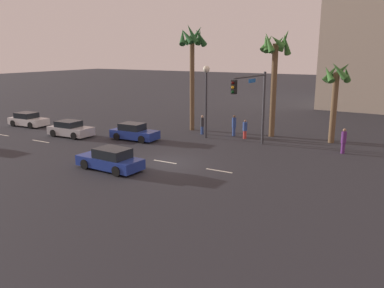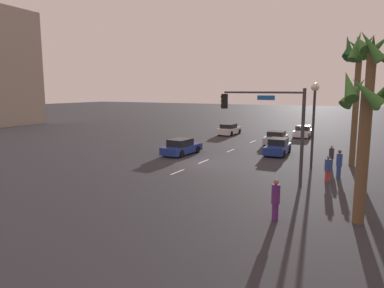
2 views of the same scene
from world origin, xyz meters
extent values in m
plane|color=#28282D|center=(0.00, 0.00, 0.00)|extent=(220.00, 220.00, 0.00)
cube|color=silver|center=(-18.00, 0.00, 0.01)|extent=(1.90, 0.14, 0.01)
cube|color=silver|center=(-12.82, 0.00, 0.01)|extent=(2.02, 0.14, 0.01)
cube|color=silver|center=(-6.18, 0.00, 0.01)|extent=(1.82, 0.14, 0.01)
cube|color=silver|center=(-0.34, 0.00, 0.01)|extent=(1.85, 0.14, 0.01)
cube|color=silver|center=(3.76, 0.00, 0.01)|extent=(1.82, 0.14, 0.01)
cube|color=#B7B7BC|center=(-12.13, 2.72, 0.51)|extent=(4.01, 1.97, 0.70)
cube|color=black|center=(-12.36, 2.71, 1.11)|extent=(1.95, 1.69, 0.51)
cylinder|color=black|center=(-10.93, 3.64, 0.32)|extent=(0.65, 0.24, 0.64)
cylinder|color=black|center=(-10.87, 1.89, 0.32)|extent=(0.65, 0.24, 0.64)
cylinder|color=black|center=(-13.38, 3.56, 0.32)|extent=(0.65, 0.24, 0.64)
cylinder|color=black|center=(-13.32, 1.81, 0.32)|extent=(0.65, 0.24, 0.64)
cube|color=navy|center=(-2.40, -3.17, 0.48)|extent=(4.48, 1.98, 0.65)
cube|color=black|center=(-2.13, -3.19, 1.11)|extent=(2.19, 1.65, 0.59)
cylinder|color=black|center=(-3.80, -3.93, 0.32)|extent=(0.65, 0.25, 0.64)
cylinder|color=black|center=(-3.72, -2.28, 0.32)|extent=(0.65, 0.25, 0.64)
cylinder|color=black|center=(-1.08, -4.07, 0.32)|extent=(0.65, 0.25, 0.64)
cylinder|color=black|center=(-0.99, -2.41, 0.32)|extent=(0.65, 0.25, 0.64)
cube|color=navy|center=(-6.35, 4.40, 0.50)|extent=(4.15, 1.85, 0.69)
cube|color=black|center=(-6.60, 4.39, 1.13)|extent=(2.02, 1.56, 0.56)
cylinder|color=black|center=(-5.12, 5.24, 0.32)|extent=(0.65, 0.25, 0.64)
cylinder|color=black|center=(-5.06, 3.66, 0.32)|extent=(0.65, 0.25, 0.64)
cylinder|color=black|center=(-7.65, 5.14, 0.32)|extent=(0.65, 0.25, 0.64)
cylinder|color=black|center=(-7.59, 3.56, 0.32)|extent=(0.65, 0.25, 0.64)
cube|color=silver|center=(-19.52, 4.08, 0.50)|extent=(4.07, 1.98, 0.67)
cube|color=black|center=(-19.76, 4.06, 1.10)|extent=(1.99, 1.66, 0.53)
cylinder|color=black|center=(-18.33, 4.98, 0.32)|extent=(0.65, 0.25, 0.64)
cylinder|color=black|center=(-18.24, 3.30, 0.32)|extent=(0.65, 0.25, 0.64)
cylinder|color=black|center=(-20.79, 4.86, 0.32)|extent=(0.65, 0.25, 0.64)
cylinder|color=black|center=(-20.71, 3.17, 0.32)|extent=(0.65, 0.25, 0.64)
cylinder|color=#38383D|center=(3.55, 8.32, 2.89)|extent=(0.20, 0.20, 5.79)
cylinder|color=#38383D|center=(3.38, 5.78, 5.54)|extent=(0.46, 5.08, 0.12)
cube|color=black|center=(3.21, 3.24, 4.96)|extent=(0.34, 0.34, 0.95)
sphere|color=#360503|center=(3.20, 3.06, 5.26)|extent=(0.20, 0.20, 0.20)
sphere|color=orange|center=(3.20, 3.06, 4.96)|extent=(0.20, 0.20, 0.20)
sphere|color=black|center=(3.20, 3.06, 4.66)|extent=(0.20, 0.20, 0.20)
cube|color=#1959B2|center=(3.40, 6.03, 5.22)|extent=(0.11, 1.10, 0.28)
cylinder|color=#2D2D33|center=(-1.50, 8.10, 2.80)|extent=(0.18, 0.18, 5.60)
sphere|color=#F2EACC|center=(-1.50, 8.10, 5.88)|extent=(0.56, 0.56, 0.56)
cylinder|color=#2D478C|center=(0.25, 10.11, 0.39)|extent=(0.33, 0.33, 0.78)
cylinder|color=#2D478C|center=(0.25, 10.11, 1.20)|extent=(0.44, 0.44, 0.85)
sphere|color=brown|center=(0.25, 10.11, 1.74)|extent=(0.23, 0.23, 0.23)
cylinder|color=#2D478C|center=(-2.53, 9.32, 0.36)|extent=(0.35, 0.35, 0.73)
cylinder|color=#333338|center=(-2.53, 9.32, 1.12)|extent=(0.47, 0.47, 0.79)
sphere|color=tan|center=(-2.53, 9.32, 1.62)|extent=(0.21, 0.21, 0.21)
cylinder|color=#59266B|center=(9.72, 8.44, 0.39)|extent=(0.39, 0.39, 0.78)
cylinder|color=#59266B|center=(9.72, 8.44, 1.21)|extent=(0.52, 0.52, 0.85)
sphere|color=#8C664C|center=(9.72, 8.44, 1.75)|extent=(0.23, 0.23, 0.23)
cylinder|color=#BF3833|center=(1.51, 9.57, 0.34)|extent=(0.40, 0.40, 0.68)
cylinder|color=#2D478C|center=(1.51, 9.57, 1.05)|extent=(0.54, 0.54, 0.74)
sphere|color=#8C664C|center=(1.51, 9.57, 1.53)|extent=(0.20, 0.20, 0.20)
cylinder|color=brown|center=(8.28, 11.68, 2.84)|extent=(0.49, 0.49, 5.68)
cone|color=#38702D|center=(9.01, 11.66, 5.59)|extent=(0.60, 1.46, 1.43)
cone|color=#38702D|center=(8.47, 12.48, 5.83)|extent=(1.67, 0.92, 1.53)
cone|color=#38702D|center=(7.73, 12.26, 5.61)|extent=(1.43, 1.39, 1.58)
cone|color=#38702D|center=(7.76, 11.17, 5.59)|extent=(1.37, 1.37, 1.47)
cone|color=#38702D|center=(8.55, 10.97, 5.88)|extent=(1.54, 1.04, 1.50)
cylinder|color=brown|center=(3.20, 11.61, 3.98)|extent=(0.50, 0.50, 7.96)
cone|color=#38702D|center=(4.11, 11.55, 7.88)|extent=(0.65, 1.50, 1.82)
cone|color=#38702D|center=(3.66, 12.43, 8.24)|extent=(1.49, 1.17, 1.92)
cone|color=#38702D|center=(3.02, 12.44, 7.91)|extent=(1.62, 0.88, 1.64)
cone|color=#38702D|center=(2.38, 11.85, 8.04)|extent=(0.98, 1.69, 1.61)
cone|color=#38702D|center=(2.51, 11.20, 7.98)|extent=(1.20, 1.49, 1.64)
cone|color=#38702D|center=(2.87, 10.82, 8.05)|extent=(1.38, 1.01, 1.79)
cone|color=#38702D|center=(3.53, 11.05, 8.11)|extent=(1.46, 1.17, 1.26)
cylinder|color=brown|center=(-4.32, 10.60, 4.29)|extent=(0.43, 0.43, 8.58)
cone|color=#235628|center=(-3.43, 10.50, 8.54)|extent=(0.73, 1.72, 1.67)
cone|color=#235628|center=(-3.90, 11.13, 8.58)|extent=(1.23, 1.13, 1.46)
cone|color=#235628|center=(-4.35, 11.44, 8.84)|extent=(1.44, 0.60, 1.70)
cone|color=#235628|center=(-4.82, 10.95, 8.50)|extent=(1.14, 1.29, 1.31)
cone|color=#235628|center=(-5.08, 10.17, 8.60)|extent=(1.26, 1.64, 1.68)
cone|color=#235628|center=(-4.43, 9.82, 8.67)|extent=(1.55, 0.75, 1.53)
cone|color=#235628|center=(-3.94, 9.86, 8.86)|extent=(1.35, 1.07, 1.74)
camera|label=1|loc=(14.06, -21.21, 7.29)|focal=36.61mm
camera|label=2|loc=(24.41, 12.14, 5.68)|focal=32.79mm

